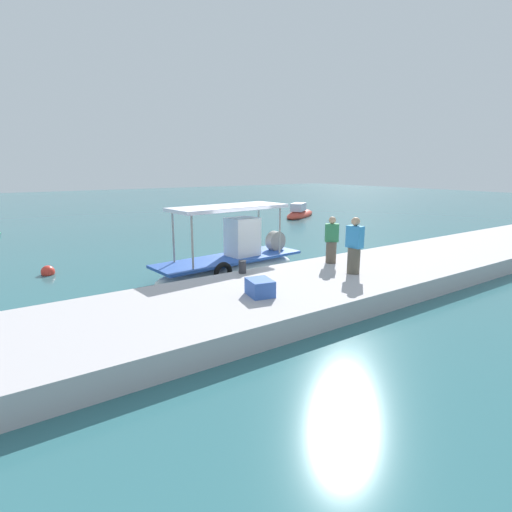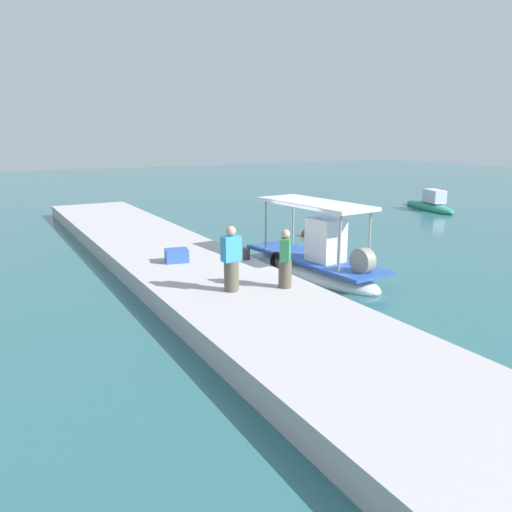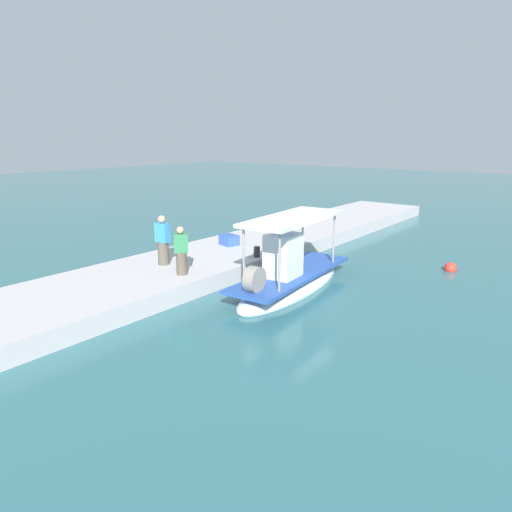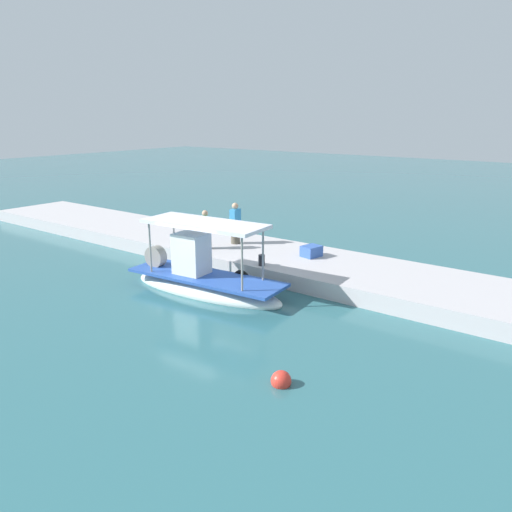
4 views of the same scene
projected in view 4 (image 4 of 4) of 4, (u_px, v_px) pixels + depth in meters
name	position (u px, v px, depth m)	size (l,w,h in m)	color
ground_plane	(205.00, 291.00, 17.78)	(120.00, 120.00, 0.00)	#2F666D
dock_quay	(269.00, 258.00, 20.73)	(36.00, 4.22, 0.60)	#BAB4B7
main_fishing_boat	(204.00, 279.00, 17.65)	(6.21, 2.21, 2.87)	white
fisherman_near_bollard	(235.00, 225.00, 21.74)	(0.44, 0.53, 1.79)	#575144
fisherman_by_crate	(205.00, 231.00, 20.91)	(0.52, 0.51, 1.63)	brown
mooring_bollard	(262.00, 260.00, 18.69)	(0.24, 0.24, 0.41)	#2D2D33
cargo_crate	(311.00, 251.00, 19.87)	(0.74, 0.59, 0.43)	#355CB0
marker_buoy	(281.00, 381.00, 11.61)	(0.49, 0.49, 0.49)	red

